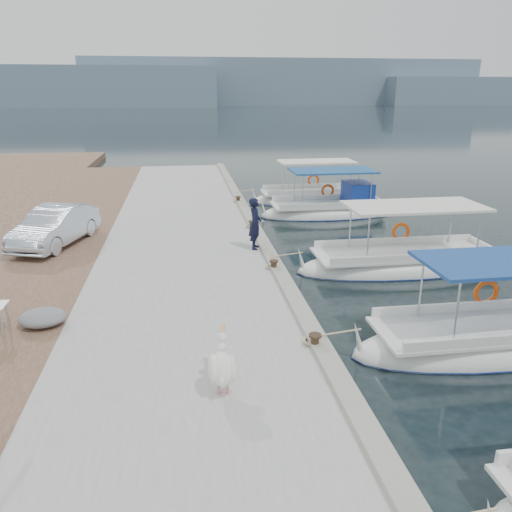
{
  "coord_description": "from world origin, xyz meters",
  "views": [
    {
      "loc": [
        -3.03,
        -12.91,
        5.84
      ],
      "look_at": [
        -1.0,
        0.9,
        1.2
      ],
      "focal_mm": 35.0,
      "sensor_mm": 36.0,
      "label": 1
    }
  ],
  "objects": [
    {
      "name": "ground",
      "position": [
        0.0,
        0.0,
        0.0
      ],
      "size": [
        400.0,
        400.0,
        0.0
      ],
      "primitive_type": "plane",
      "color": "black",
      "rests_on": "ground"
    },
    {
      "name": "concrete_quay",
      "position": [
        -3.0,
        5.0,
        0.25
      ],
      "size": [
        6.0,
        40.0,
        0.5
      ],
      "primitive_type": "cube",
      "color": "#9E9E98",
      "rests_on": "ground"
    },
    {
      "name": "quay_curb",
      "position": [
        -0.22,
        5.0,
        0.56
      ],
      "size": [
        0.44,
        40.0,
        0.12
      ],
      "primitive_type": "cube",
      "color": "gray",
      "rests_on": "concrete_quay"
    },
    {
      "name": "cobblestone_strip",
      "position": [
        -8.0,
        5.0,
        0.25
      ],
      "size": [
        4.0,
        40.0,
        0.5
      ],
      "primitive_type": "cube",
      "color": "brown",
      "rests_on": "ground"
    },
    {
      "name": "distant_hills",
      "position": [
        29.61,
        201.49,
        7.61
      ],
      "size": [
        330.0,
        60.0,
        18.0
      ],
      "color": "slate",
      "rests_on": "ground"
    },
    {
      "name": "fishing_caique_b",
      "position": [
        4.12,
        -3.26,
        0.12
      ],
      "size": [
        7.07,
        2.2,
        2.83
      ],
      "color": "silver",
      "rests_on": "ground"
    },
    {
      "name": "fishing_caique_c",
      "position": [
        4.37,
        2.39,
        0.12
      ],
      "size": [
        7.58,
        2.39,
        2.83
      ],
      "color": "silver",
      "rests_on": "ground"
    },
    {
      "name": "fishing_caique_d",
      "position": [
        4.03,
        10.28,
        0.2
      ],
      "size": [
        6.68,
        2.4,
        2.83
      ],
      "color": "silver",
      "rests_on": "ground"
    },
    {
      "name": "fishing_caique_e",
      "position": [
        4.0,
        13.52,
        0.12
      ],
      "size": [
        6.82,
        2.16,
        2.83
      ],
      "color": "silver",
      "rests_on": "ground"
    },
    {
      "name": "mooring_bollards",
      "position": [
        -0.35,
        1.5,
        0.69
      ],
      "size": [
        0.28,
        20.28,
        0.33
      ],
      "color": "black",
      "rests_on": "concrete_quay"
    },
    {
      "name": "pelican",
      "position": [
        -2.47,
        -4.88,
        1.04
      ],
      "size": [
        0.53,
        1.35,
        1.04
      ],
      "color": "tan",
      "rests_on": "concrete_quay"
    },
    {
      "name": "fisherman",
      "position": [
        -0.6,
        3.84,
        1.41
      ],
      "size": [
        0.57,
        0.74,
        1.82
      ],
      "primitive_type": "imported",
      "rotation": [
        0.0,
        0.0,
        1.35
      ],
      "color": "black",
      "rests_on": "concrete_quay"
    },
    {
      "name": "parked_car",
      "position": [
        -7.67,
        5.36,
        1.19
      ],
      "size": [
        2.67,
        4.44,
        1.38
      ],
      "primitive_type": "imported",
      "rotation": [
        0.0,
        0.0,
        -0.31
      ],
      "color": "silver",
      "rests_on": "cobblestone_strip"
    },
    {
      "name": "tarp_bundle",
      "position": [
        -6.5,
        -1.48,
        0.7
      ],
      "size": [
        1.1,
        0.9,
        0.4
      ],
      "primitive_type": "ellipsoid",
      "color": "slate",
      "rests_on": "cobblestone_strip"
    }
  ]
}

